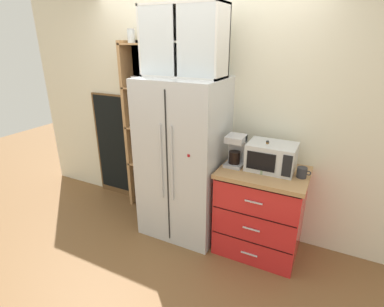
{
  "coord_description": "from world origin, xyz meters",
  "views": [
    {
      "loc": [
        1.38,
        -2.52,
        2.05
      ],
      "look_at": [
        0.1,
        0.02,
        0.94
      ],
      "focal_mm": 27.33,
      "sensor_mm": 36.0,
      "label": 1
    }
  ],
  "objects_px": {
    "bottle_amber": "(266,157)",
    "refrigerator": "(184,159)",
    "mug_charcoal": "(302,172)",
    "mug_sage": "(263,168)",
    "bottle_green": "(266,157)",
    "chalkboard_menu": "(115,146)",
    "microwave": "(271,157)",
    "coffee_maker": "(236,150)"
  },
  "relations": [
    {
      "from": "bottle_amber",
      "to": "refrigerator",
      "type": "bearing_deg",
      "value": -176.19
    },
    {
      "from": "mug_sage",
      "to": "coffee_maker",
      "type": "bearing_deg",
      "value": 165.32
    },
    {
      "from": "coffee_maker",
      "to": "mug_charcoal",
      "type": "relative_size",
      "value": 2.51
    },
    {
      "from": "mug_charcoal",
      "to": "chalkboard_menu",
      "type": "xyz_separation_m",
      "value": [
        -2.42,
        0.28,
        -0.23
      ]
    },
    {
      "from": "coffee_maker",
      "to": "chalkboard_menu",
      "type": "xyz_separation_m",
      "value": [
        -1.79,
        0.27,
        -0.34
      ]
    },
    {
      "from": "bottle_amber",
      "to": "chalkboard_menu",
      "type": "xyz_separation_m",
      "value": [
        -2.08,
        0.25,
        -0.31
      ]
    },
    {
      "from": "microwave",
      "to": "chalkboard_menu",
      "type": "xyz_separation_m",
      "value": [
        -2.13,
        0.23,
        -0.32
      ]
    },
    {
      "from": "microwave",
      "to": "refrigerator",
      "type": "bearing_deg",
      "value": -175.05
    },
    {
      "from": "refrigerator",
      "to": "coffee_maker",
      "type": "relative_size",
      "value": 5.53
    },
    {
      "from": "refrigerator",
      "to": "mug_sage",
      "type": "height_order",
      "value": "refrigerator"
    },
    {
      "from": "mug_sage",
      "to": "bottle_green",
      "type": "bearing_deg",
      "value": 90.8
    },
    {
      "from": "chalkboard_menu",
      "to": "coffee_maker",
      "type": "bearing_deg",
      "value": -8.66
    },
    {
      "from": "microwave",
      "to": "bottle_amber",
      "type": "xyz_separation_m",
      "value": [
        -0.05,
        -0.02,
        -0.0
      ]
    },
    {
      "from": "mug_charcoal",
      "to": "coffee_maker",
      "type": "bearing_deg",
      "value": 179.41
    },
    {
      "from": "mug_sage",
      "to": "chalkboard_menu",
      "type": "height_order",
      "value": "chalkboard_menu"
    },
    {
      "from": "bottle_green",
      "to": "chalkboard_menu",
      "type": "xyz_separation_m",
      "value": [
        -2.08,
        0.23,
        -0.3
      ]
    },
    {
      "from": "refrigerator",
      "to": "bottle_green",
      "type": "bearing_deg",
      "value": 5.15
    },
    {
      "from": "bottle_green",
      "to": "mug_charcoal",
      "type": "bearing_deg",
      "value": -8.03
    },
    {
      "from": "refrigerator",
      "to": "bottle_amber",
      "type": "relative_size",
      "value": 5.97
    },
    {
      "from": "mug_charcoal",
      "to": "mug_sage",
      "type": "distance_m",
      "value": 0.34
    },
    {
      "from": "mug_charcoal",
      "to": "bottle_amber",
      "type": "distance_m",
      "value": 0.35
    },
    {
      "from": "coffee_maker",
      "to": "bottle_green",
      "type": "relative_size",
      "value": 1.17
    },
    {
      "from": "refrigerator",
      "to": "chalkboard_menu",
      "type": "distance_m",
      "value": 1.28
    },
    {
      "from": "mug_sage",
      "to": "bottle_amber",
      "type": "relative_size",
      "value": 0.41
    },
    {
      "from": "refrigerator",
      "to": "bottle_green",
      "type": "relative_size",
      "value": 6.46
    },
    {
      "from": "coffee_maker",
      "to": "bottle_green",
      "type": "xyz_separation_m",
      "value": [
        0.29,
        0.04,
        -0.04
      ]
    },
    {
      "from": "bottle_green",
      "to": "coffee_maker",
      "type": "bearing_deg",
      "value": -171.96
    },
    {
      "from": "refrigerator",
      "to": "bottle_green",
      "type": "height_order",
      "value": "refrigerator"
    },
    {
      "from": "microwave",
      "to": "coffee_maker",
      "type": "bearing_deg",
      "value": -172.88
    },
    {
      "from": "microwave",
      "to": "coffee_maker",
      "type": "relative_size",
      "value": 1.42
    },
    {
      "from": "refrigerator",
      "to": "bottle_amber",
      "type": "xyz_separation_m",
      "value": [
        0.85,
        0.06,
        0.16
      ]
    },
    {
      "from": "chalkboard_menu",
      "to": "refrigerator",
      "type": "bearing_deg",
      "value": -14.11
    },
    {
      "from": "bottle_amber",
      "to": "bottle_green",
      "type": "distance_m",
      "value": 0.02
    },
    {
      "from": "coffee_maker",
      "to": "mug_sage",
      "type": "height_order",
      "value": "coffee_maker"
    },
    {
      "from": "refrigerator",
      "to": "coffee_maker",
      "type": "xyz_separation_m",
      "value": [
        0.56,
        0.04,
        0.19
      ]
    },
    {
      "from": "bottle_amber",
      "to": "coffee_maker",
      "type": "bearing_deg",
      "value": -175.88
    },
    {
      "from": "coffee_maker",
      "to": "chalkboard_menu",
      "type": "relative_size",
      "value": 0.22
    },
    {
      "from": "mug_sage",
      "to": "bottle_amber",
      "type": "bearing_deg",
      "value": 90.96
    },
    {
      "from": "coffee_maker",
      "to": "bottle_amber",
      "type": "xyz_separation_m",
      "value": [
        0.29,
        0.02,
        -0.03
      ]
    },
    {
      "from": "refrigerator",
      "to": "bottle_amber",
      "type": "height_order",
      "value": "refrigerator"
    },
    {
      "from": "refrigerator",
      "to": "coffee_maker",
      "type": "bearing_deg",
      "value": 3.65
    },
    {
      "from": "mug_charcoal",
      "to": "chalkboard_menu",
      "type": "distance_m",
      "value": 2.45
    }
  ]
}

